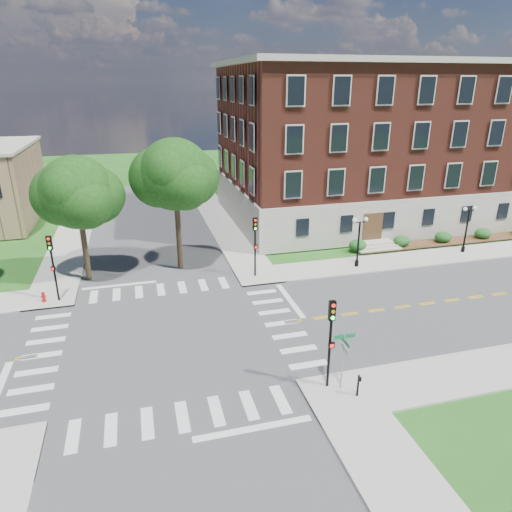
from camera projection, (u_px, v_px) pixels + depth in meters
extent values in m
plane|color=#1F5217|center=(169.00, 338.00, 27.73)|extent=(160.00, 160.00, 0.00)
cube|color=#3D3D3F|center=(169.00, 338.00, 27.73)|extent=(90.00, 12.00, 0.01)
cube|color=#3D3D3F|center=(169.00, 338.00, 27.73)|extent=(12.00, 90.00, 0.01)
cube|color=#9E9B93|center=(425.00, 258.00, 40.25)|extent=(34.00, 3.50, 0.12)
cube|color=#9E9B93|center=(222.00, 223.00, 50.33)|extent=(3.50, 34.00, 0.12)
cube|color=#9E9B93|center=(73.00, 234.00, 46.59)|extent=(3.50, 34.00, 0.12)
cube|color=silver|center=(290.00, 300.00, 32.56)|extent=(0.40, 5.50, 0.00)
cube|color=#9D998B|center=(362.00, 197.00, 52.58)|extent=(30.00, 20.00, 4.20)
cube|color=maroon|center=(368.00, 125.00, 49.72)|extent=(29.55, 19.70, 11.80)
cube|color=#9D998B|center=(373.00, 64.00, 47.52)|extent=(30.60, 20.60, 0.50)
cube|color=#472D19|center=(373.00, 228.00, 42.70)|extent=(2.00, 0.10, 2.80)
cylinder|color=black|center=(86.00, 253.00, 35.21)|extent=(0.44, 0.44, 4.17)
sphere|color=#0F3911|center=(77.00, 192.00, 33.49)|extent=(5.44, 5.44, 5.44)
cylinder|color=black|center=(179.00, 239.00, 37.16)|extent=(0.44, 0.44, 4.97)
sphere|color=#0F3911|center=(175.00, 174.00, 35.26)|extent=(5.62, 5.62, 5.62)
cylinder|color=black|center=(329.00, 354.00, 22.56)|extent=(0.14, 0.14, 3.80)
cube|color=black|center=(332.00, 311.00, 21.70)|extent=(0.33, 0.24, 1.00)
cylinder|color=red|center=(334.00, 306.00, 21.47)|extent=(0.18, 0.06, 0.18)
cylinder|color=orange|center=(333.00, 312.00, 21.58)|extent=(0.18, 0.06, 0.18)
cylinder|color=#19E533|center=(333.00, 318.00, 21.70)|extent=(0.18, 0.06, 0.18)
cube|color=black|center=(331.00, 345.00, 22.18)|extent=(0.31, 0.14, 0.30)
cylinder|color=black|center=(255.00, 253.00, 35.75)|extent=(0.14, 0.14, 3.80)
cube|color=black|center=(255.00, 224.00, 34.89)|extent=(0.36, 0.29, 1.00)
cylinder|color=red|center=(255.00, 220.00, 34.66)|extent=(0.19, 0.09, 0.18)
cylinder|color=orange|center=(255.00, 225.00, 34.78)|extent=(0.19, 0.09, 0.18)
cylinder|color=#19E533|center=(255.00, 229.00, 34.90)|extent=(0.19, 0.09, 0.18)
cube|color=black|center=(256.00, 247.00, 35.38)|extent=(0.32, 0.18, 0.30)
cylinder|color=black|center=(55.00, 275.00, 31.66)|extent=(0.14, 0.14, 3.80)
cube|color=black|center=(49.00, 243.00, 30.80)|extent=(0.37, 0.31, 1.00)
cylinder|color=red|center=(48.00, 239.00, 30.57)|extent=(0.19, 0.11, 0.18)
cylinder|color=orange|center=(49.00, 244.00, 30.69)|extent=(0.19, 0.11, 0.18)
cylinder|color=#19E533|center=(50.00, 248.00, 30.80)|extent=(0.19, 0.11, 0.18)
cube|color=black|center=(53.00, 268.00, 31.29)|extent=(0.32, 0.21, 0.30)
cylinder|color=black|center=(357.00, 263.00, 38.21)|extent=(0.32, 0.32, 0.50)
cylinder|color=black|center=(358.00, 245.00, 37.62)|extent=(0.16, 0.16, 3.80)
cube|color=black|center=(360.00, 222.00, 36.92)|extent=(1.00, 0.06, 0.06)
sphere|color=white|center=(355.00, 220.00, 36.73)|extent=(0.36, 0.36, 0.36)
sphere|color=white|center=(366.00, 219.00, 36.97)|extent=(0.36, 0.36, 0.36)
cylinder|color=black|center=(463.00, 249.00, 41.46)|extent=(0.32, 0.32, 0.50)
cylinder|color=black|center=(466.00, 232.00, 40.87)|extent=(0.16, 0.16, 3.80)
cube|color=black|center=(470.00, 211.00, 40.17)|extent=(1.00, 0.06, 0.06)
sphere|color=white|center=(465.00, 209.00, 39.98)|extent=(0.36, 0.36, 0.36)
sphere|color=white|center=(475.00, 208.00, 40.22)|extent=(0.36, 0.36, 0.36)
cylinder|color=gray|center=(343.00, 362.00, 22.51)|extent=(0.07, 0.07, 3.10)
cube|color=#0D6D34|center=(345.00, 336.00, 22.00)|extent=(1.10, 0.03, 0.20)
cube|color=#0D6D34|center=(344.00, 341.00, 22.08)|extent=(0.03, 1.10, 0.20)
cube|color=silver|center=(345.00, 349.00, 22.26)|extent=(0.03, 0.75, 0.25)
cylinder|color=black|center=(358.00, 386.00, 22.28)|extent=(0.10, 0.10, 1.20)
cube|color=black|center=(360.00, 379.00, 22.01)|extent=(0.14, 0.08, 0.22)
cylinder|color=#A3100C|center=(44.00, 301.00, 32.13)|extent=(0.32, 0.32, 0.10)
cylinder|color=#A3100C|center=(44.00, 298.00, 32.04)|extent=(0.22, 0.22, 0.60)
sphere|color=#A3100C|center=(43.00, 293.00, 31.92)|extent=(0.24, 0.24, 0.24)
cylinder|color=#A3100C|center=(44.00, 297.00, 32.01)|extent=(0.35, 0.12, 0.12)
cylinder|color=#A3100C|center=(44.00, 297.00, 32.01)|extent=(0.12, 0.35, 0.12)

